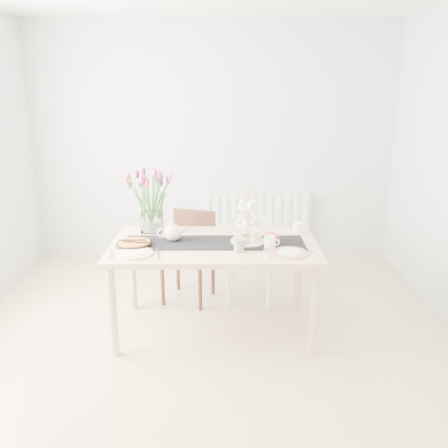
{
  "coord_description": "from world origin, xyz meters",
  "views": [
    {
      "loc": [
        0.13,
        -3.02,
        1.94
      ],
      "look_at": [
        0.12,
        0.42,
        0.92
      ],
      "focal_mm": 38.0,
      "sensor_mm": 36.0,
      "label": 1
    }
  ],
  "objects_px": {
    "tart_tin": "(134,244)",
    "tulip_vase": "(151,191)",
    "plate_left": "(134,253)",
    "mug_grey": "(239,245)",
    "mug_white": "(270,243)",
    "plate_right": "(290,253)",
    "cake_stand": "(248,229)",
    "radiator": "(257,219)",
    "chair_brown": "(191,249)",
    "cream_jug": "(298,228)",
    "dining_table": "(214,252)",
    "mug_orange": "(271,240)",
    "teapot": "(173,232)",
    "chair_white": "(251,252)"
  },
  "relations": [
    {
      "from": "mug_orange",
      "to": "plate_left",
      "type": "bearing_deg",
      "value": 169.9
    },
    {
      "from": "cake_stand",
      "to": "chair_white",
      "type": "bearing_deg",
      "value": 84.45
    },
    {
      "from": "dining_table",
      "to": "cake_stand",
      "type": "relative_size",
      "value": 4.05
    },
    {
      "from": "chair_brown",
      "to": "tulip_vase",
      "type": "distance_m",
      "value": 0.76
    },
    {
      "from": "tulip_vase",
      "to": "mug_white",
      "type": "relative_size",
      "value": 6.2
    },
    {
      "from": "tulip_vase",
      "to": "dining_table",
      "type": "bearing_deg",
      "value": -30.76
    },
    {
      "from": "radiator",
      "to": "tart_tin",
      "type": "bearing_deg",
      "value": -120.86
    },
    {
      "from": "chair_white",
      "to": "tulip_vase",
      "type": "xyz_separation_m",
      "value": [
        -0.85,
        -0.34,
        0.66
      ]
    },
    {
      "from": "radiator",
      "to": "mug_orange",
      "type": "relative_size",
      "value": 12.07
    },
    {
      "from": "radiator",
      "to": "teapot",
      "type": "distance_m",
      "value": 1.88
    },
    {
      "from": "dining_table",
      "to": "mug_orange",
      "type": "xyz_separation_m",
      "value": [
        0.43,
        -0.06,
        0.13
      ]
    },
    {
      "from": "tart_tin",
      "to": "tulip_vase",
      "type": "bearing_deg",
      "value": 76.96
    },
    {
      "from": "cream_jug",
      "to": "mug_grey",
      "type": "relative_size",
      "value": 0.88
    },
    {
      "from": "mug_grey",
      "to": "radiator",
      "type": "bearing_deg",
      "value": 39.8
    },
    {
      "from": "mug_white",
      "to": "plate_right",
      "type": "height_order",
      "value": "mug_white"
    },
    {
      "from": "chair_brown",
      "to": "cream_jug",
      "type": "bearing_deg",
      "value": -4.62
    },
    {
      "from": "radiator",
      "to": "mug_grey",
      "type": "height_order",
      "value": "mug_grey"
    },
    {
      "from": "chair_brown",
      "to": "plate_left",
      "type": "xyz_separation_m",
      "value": [
        -0.35,
        -0.89,
        0.28
      ]
    },
    {
      "from": "chair_white",
      "to": "teapot",
      "type": "bearing_deg",
      "value": -129.37
    },
    {
      "from": "tart_tin",
      "to": "plate_left",
      "type": "bearing_deg",
      "value": -79.05
    },
    {
      "from": "tulip_vase",
      "to": "plate_right",
      "type": "xyz_separation_m",
      "value": [
        1.08,
        -0.55,
        -0.34
      ]
    },
    {
      "from": "chair_brown",
      "to": "cream_jug",
      "type": "relative_size",
      "value": 9.7
    },
    {
      "from": "dining_table",
      "to": "cake_stand",
      "type": "xyz_separation_m",
      "value": [
        0.26,
        0.01,
        0.19
      ]
    },
    {
      "from": "tart_tin",
      "to": "mug_orange",
      "type": "relative_size",
      "value": 2.75
    },
    {
      "from": "tart_tin",
      "to": "mug_grey",
      "type": "xyz_separation_m",
      "value": [
        0.8,
        -0.13,
        0.03
      ]
    },
    {
      "from": "teapot",
      "to": "plate_right",
      "type": "distance_m",
      "value": 0.93
    },
    {
      "from": "plate_right",
      "to": "tart_tin",
      "type": "bearing_deg",
      "value": 171.29
    },
    {
      "from": "dining_table",
      "to": "teapot",
      "type": "distance_m",
      "value": 0.36
    },
    {
      "from": "chair_brown",
      "to": "tart_tin",
      "type": "xyz_separation_m",
      "value": [
        -0.38,
        -0.71,
        0.29
      ]
    },
    {
      "from": "radiator",
      "to": "plate_right",
      "type": "distance_m",
      "value": 1.99
    },
    {
      "from": "dining_table",
      "to": "tart_tin",
      "type": "distance_m",
      "value": 0.62
    },
    {
      "from": "tulip_vase",
      "to": "cream_jug",
      "type": "height_order",
      "value": "tulip_vase"
    },
    {
      "from": "dining_table",
      "to": "mug_grey",
      "type": "height_order",
      "value": "mug_grey"
    },
    {
      "from": "tulip_vase",
      "to": "plate_left",
      "type": "distance_m",
      "value": 0.66
    },
    {
      "from": "dining_table",
      "to": "plate_left",
      "type": "height_order",
      "value": "plate_left"
    },
    {
      "from": "mug_orange",
      "to": "tulip_vase",
      "type": "bearing_deg",
      "value": 138.08
    },
    {
      "from": "cake_stand",
      "to": "plate_left",
      "type": "bearing_deg",
      "value": -162.77
    },
    {
      "from": "teapot",
      "to": "tart_tin",
      "type": "relative_size",
      "value": 0.85
    },
    {
      "from": "chair_white",
      "to": "mug_white",
      "type": "bearing_deg",
      "value": -75.68
    },
    {
      "from": "radiator",
      "to": "tulip_vase",
      "type": "relative_size",
      "value": 1.91
    },
    {
      "from": "mug_grey",
      "to": "mug_orange",
      "type": "distance_m",
      "value": 0.27
    },
    {
      "from": "mug_grey",
      "to": "mug_white",
      "type": "relative_size",
      "value": 0.95
    },
    {
      "from": "radiator",
      "to": "chair_brown",
      "type": "distance_m",
      "value": 1.27
    },
    {
      "from": "radiator",
      "to": "plate_left",
      "type": "xyz_separation_m",
      "value": [
        -1.03,
        -1.97,
        0.31
      ]
    },
    {
      "from": "cake_stand",
      "to": "radiator",
      "type": "bearing_deg",
      "value": 83.71
    },
    {
      "from": "teapot",
      "to": "mug_orange",
      "type": "relative_size",
      "value": 2.34
    },
    {
      "from": "dining_table",
      "to": "mug_grey",
      "type": "relative_size",
      "value": 16.72
    },
    {
      "from": "cake_stand",
      "to": "mug_orange",
      "type": "xyz_separation_m",
      "value": [
        0.17,
        -0.08,
        -0.06
      ]
    },
    {
      "from": "teapot",
      "to": "dining_table",
      "type": "bearing_deg",
      "value": -21.05
    },
    {
      "from": "dining_table",
      "to": "chair_white",
      "type": "height_order",
      "value": "chair_white"
    }
  ]
}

